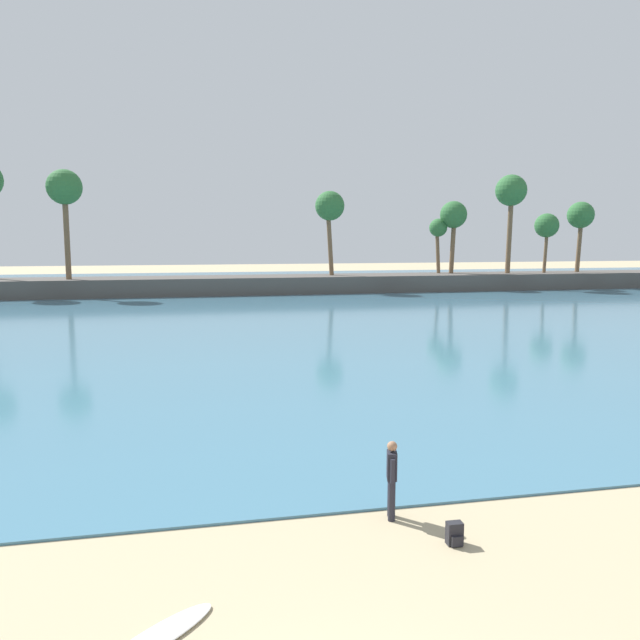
% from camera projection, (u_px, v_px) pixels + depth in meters
% --- Properties ---
extents(sea, '(220.00, 92.61, 0.06)m').
position_uv_depth(sea, '(202.00, 300.00, 57.92)').
color(sea, teal).
rests_on(sea, ground).
extents(palm_headland, '(111.55, 6.24, 12.98)m').
position_uv_depth(palm_headland, '(199.00, 267.00, 63.72)').
color(palm_headland, '#514C47').
rests_on(palm_headland, ground).
extents(person_at_waterline, '(0.28, 0.54, 1.67)m').
position_uv_depth(person_at_waterline, '(392.00, 477.00, 13.06)').
color(person_at_waterline, '#23232D').
rests_on(person_at_waterline, ground).
extents(backpack_spare, '(0.30, 0.28, 0.44)m').
position_uv_depth(backpack_spare, '(455.00, 534.00, 12.03)').
color(backpack_spare, '#232328').
rests_on(backpack_spare, ground).
extents(surfboard, '(1.92, 1.78, 0.08)m').
position_uv_depth(surfboard, '(157.00, 637.00, 9.20)').
color(surfboard, white).
rests_on(surfboard, ground).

